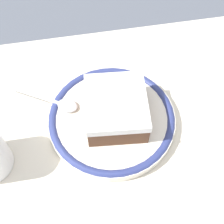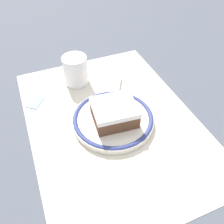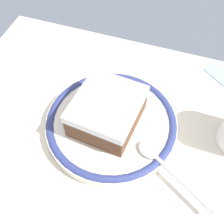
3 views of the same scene
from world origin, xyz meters
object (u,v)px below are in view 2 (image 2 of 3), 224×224
at_px(cake_slice, 115,112).
at_px(spoon, 116,92).
at_px(napkin, 88,216).
at_px(plate, 112,119).
at_px(cup, 76,72).
at_px(sugar_packet, 35,101).

bearing_deg(cake_slice, spoon, 155.62).
relative_size(cake_slice, napkin, 0.97).
height_order(plate, cup, cup).
bearing_deg(sugar_packet, plate, 48.32).
height_order(cup, napkin, cup).
height_order(plate, cake_slice, cake_slice).
height_order(cake_slice, sugar_packet, cake_slice).
bearing_deg(spoon, sugar_packet, -106.52).
relative_size(spoon, napkin, 1.07).
distance_m(napkin, sugar_packet, 0.34).
relative_size(cake_slice, sugar_packet, 2.14).
bearing_deg(cup, napkin, -13.30).
distance_m(cake_slice, cup, 0.20).
height_order(spoon, napkin, spoon).
height_order(spoon, sugar_packet, spoon).
distance_m(plate, sugar_packet, 0.22).
bearing_deg(cake_slice, cup, -168.79).
distance_m(cup, sugar_packet, 0.14).
bearing_deg(cup, spoon, 37.13).
bearing_deg(cup, plate, 10.48).
bearing_deg(sugar_packet, spoon, 73.48).
xyz_separation_m(spoon, sugar_packet, (-0.06, -0.20, -0.02)).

